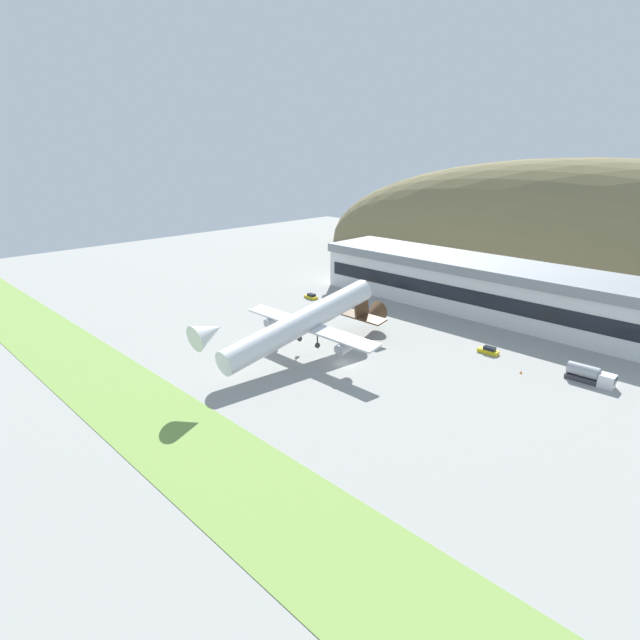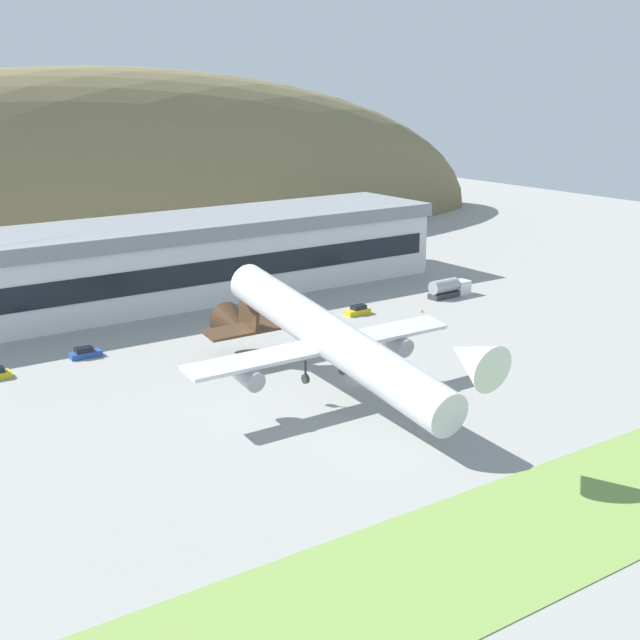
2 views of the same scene
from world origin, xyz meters
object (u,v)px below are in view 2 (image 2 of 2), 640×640
at_px(terminal_building, 186,253).
at_px(traffic_cone_1, 422,310).
at_px(traffic_cone_0, 288,358).
at_px(cargo_airplane, 329,340).
at_px(service_car_0, 358,311).
at_px(service_car_2, 85,353).
at_px(fuel_truck, 449,288).

bearing_deg(terminal_building, traffic_cone_1, -50.52).
bearing_deg(traffic_cone_1, traffic_cone_0, -165.11).
bearing_deg(traffic_cone_0, terminal_building, 82.19).
distance_m(terminal_building, traffic_cone_1, 40.92).
bearing_deg(cargo_airplane, service_car_0, 47.25).
distance_m(service_car_2, traffic_cone_0, 27.20).
bearing_deg(traffic_cone_0, traffic_cone_1, 14.89).
distance_m(service_car_0, service_car_2, 43.36).
distance_m(fuel_truck, traffic_cone_0, 43.56).
bearing_deg(traffic_cone_1, service_car_2, 170.70).
distance_m(cargo_airplane, traffic_cone_1, 42.96).
bearing_deg(fuel_truck, terminal_building, 144.11).
distance_m(service_car_0, traffic_cone_1, 10.37).
bearing_deg(traffic_cone_0, service_car_0, 30.94).
bearing_deg(fuel_truck, traffic_cone_1, -154.64).
bearing_deg(terminal_building, service_car_0, -57.94).
relative_size(cargo_airplane, service_car_2, 11.82).
bearing_deg(fuel_truck, cargo_airplane, -148.19).
distance_m(cargo_airplane, traffic_cone_0, 17.31).
xyz_separation_m(terminal_building, fuel_truck, (36.09, -26.11, -6.00)).
relative_size(service_car_2, fuel_truck, 0.51).
xyz_separation_m(service_car_0, fuel_truck, (19.66, 0.13, 0.87)).
bearing_deg(terminal_building, traffic_cone_0, -97.81).
bearing_deg(traffic_cone_0, fuel_truck, 17.67).
height_order(cargo_airplane, service_car_2, cargo_airplane).
distance_m(cargo_airplane, service_car_0, 39.09).
relative_size(service_car_0, traffic_cone_0, 7.43).
height_order(service_car_0, traffic_cone_0, service_car_0).
relative_size(fuel_truck, traffic_cone_0, 14.42).
height_order(service_car_2, traffic_cone_0, service_car_2).
bearing_deg(cargo_airplane, service_car_2, 118.07).
bearing_deg(fuel_truck, traffic_cone_0, -162.33).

